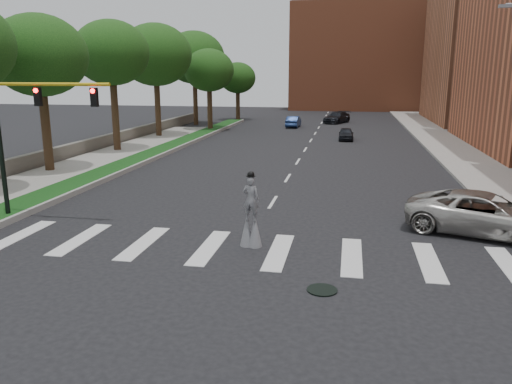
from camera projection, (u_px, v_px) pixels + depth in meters
The scene contains 21 objects.
ground_plane at pixel (238, 260), 17.11m from camera, with size 160.00×160.00×0.00m, color black.
grass_median at pixel (149, 155), 38.27m from camera, with size 2.00×60.00×0.25m, color #113B12.
median_curb at pixel (162, 155), 38.08m from camera, with size 0.20×60.00×0.28m, color gray.
sidewalk_left at pixel (34, 181), 29.25m from camera, with size 4.00×60.00×0.18m, color gray.
sidewalk_right at pixel (465, 155), 38.76m from camera, with size 5.00×90.00×0.18m, color gray.
stone_wall at pixel (95, 144), 41.07m from camera, with size 0.50×56.00×1.10m, color #5D5850.
manhole at pixel (322, 290), 14.65m from camera, with size 0.90×0.90×0.04m, color black.
building_far at pixel (502, 43), 62.51m from camera, with size 16.00×22.00×20.00m, color #AF6240.
building_backdrop at pixel (366, 58), 88.55m from camera, with size 26.00×14.00×18.00m, color #B45A38.
traffic_signal at pixel (24, 125), 20.77m from camera, with size 5.30×0.23×6.20m.
stilt_performer at pixel (251, 218), 18.22m from camera, with size 0.84×0.57×2.82m.
suv_crossing at pixel (485, 214), 19.66m from camera, with size 2.75×5.97×1.66m, color #B2AFA8.
car_near at pixel (346, 134), 47.90m from camera, with size 1.39×3.47×1.18m, color black.
car_mid at pixel (293, 122), 59.40m from camera, with size 1.39×3.99×1.32m, color navy.
car_far at pixel (337, 117), 64.48m from camera, with size 2.04×5.03×1.46m, color black.
tree_2 at pixel (39, 56), 30.55m from camera, with size 5.89×5.89×9.81m.
tree_3 at pixel (111, 53), 39.02m from camera, with size 5.95×5.95×10.36m.
tree_4 at pixel (155, 55), 48.39m from camera, with size 7.05×7.05×11.02m.
tree_5 at pixel (194, 58), 60.67m from camera, with size 7.43×7.43×11.32m.
tree_6 at pixel (209, 71), 54.56m from camera, with size 5.45×5.45×8.92m.
tree_7 at pixel (238, 78), 67.74m from camera, with size 4.90×4.90×7.77m.
Camera 1 is at (3.59, -15.72, 6.21)m, focal length 35.00 mm.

